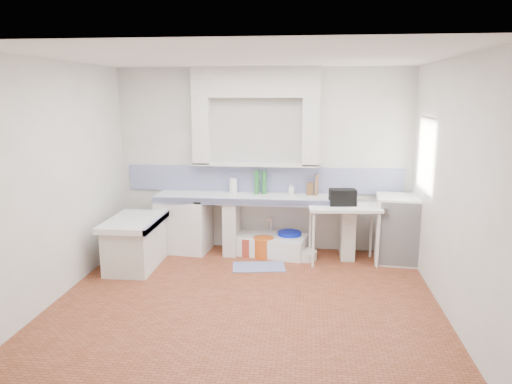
# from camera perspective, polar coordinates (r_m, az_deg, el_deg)

# --- Properties ---
(floor) EXTENTS (4.50, 4.50, 0.00)m
(floor) POSITION_cam_1_polar(r_m,az_deg,el_deg) (6.00, -1.06, -12.29)
(floor) COLOR brown
(floor) RESTS_ON ground
(ceiling) EXTENTS (4.50, 4.50, 0.00)m
(ceiling) POSITION_cam_1_polar(r_m,az_deg,el_deg) (5.50, -1.18, 15.47)
(ceiling) COLOR silver
(ceiling) RESTS_ON ground
(wall_back) EXTENTS (4.50, 0.00, 4.50)m
(wall_back) POSITION_cam_1_polar(r_m,az_deg,el_deg) (7.54, 0.83, 3.75)
(wall_back) COLOR silver
(wall_back) RESTS_ON ground
(wall_front) EXTENTS (4.50, 0.00, 4.50)m
(wall_front) POSITION_cam_1_polar(r_m,az_deg,el_deg) (3.66, -5.14, -4.75)
(wall_front) COLOR silver
(wall_front) RESTS_ON ground
(wall_left) EXTENTS (0.00, 4.50, 4.50)m
(wall_left) POSITION_cam_1_polar(r_m,az_deg,el_deg) (6.27, -21.96, 1.32)
(wall_left) COLOR silver
(wall_left) RESTS_ON ground
(wall_right) EXTENTS (0.00, 4.50, 4.50)m
(wall_right) POSITION_cam_1_polar(r_m,az_deg,el_deg) (5.75, 21.73, 0.46)
(wall_right) COLOR silver
(wall_right) RESTS_ON ground
(alcove_mass) EXTENTS (1.90, 0.25, 0.45)m
(alcove_mass) POSITION_cam_1_polar(r_m,az_deg,el_deg) (7.36, -0.03, 12.73)
(alcove_mass) COLOR silver
(alcove_mass) RESTS_ON ground
(window_frame) EXTENTS (0.35, 0.86, 1.06)m
(window_frame) POSITION_cam_1_polar(r_m,az_deg,el_deg) (6.91, 20.67, 3.96)
(window_frame) COLOR #3A2212
(window_frame) RESTS_ON ground
(lace_valance) EXTENTS (0.01, 0.84, 0.24)m
(lace_valance) POSITION_cam_1_polar(r_m,az_deg,el_deg) (6.84, 19.71, 7.16)
(lace_valance) COLOR white
(lace_valance) RESTS_ON ground
(counter_slab) EXTENTS (3.00, 0.60, 0.08)m
(counter_slab) POSITION_cam_1_polar(r_m,az_deg,el_deg) (7.35, -0.18, -0.73)
(counter_slab) COLOR white
(counter_slab) RESTS_ON ground
(counter_lip) EXTENTS (3.00, 0.04, 0.10)m
(counter_lip) POSITION_cam_1_polar(r_m,az_deg,el_deg) (7.08, -0.43, -1.21)
(counter_lip) COLOR navy
(counter_lip) RESTS_ON ground
(counter_pier_left) EXTENTS (0.20, 0.55, 0.82)m
(counter_pier_left) POSITION_cam_1_polar(r_m,az_deg,el_deg) (7.74, -10.56, -3.74)
(counter_pier_left) COLOR silver
(counter_pier_left) RESTS_ON ground
(counter_pier_mid) EXTENTS (0.20, 0.55, 0.82)m
(counter_pier_mid) POSITION_cam_1_polar(r_m,az_deg,el_deg) (7.51, -2.84, -4.03)
(counter_pier_mid) COLOR silver
(counter_pier_mid) RESTS_ON ground
(counter_pier_right) EXTENTS (0.20, 0.55, 0.82)m
(counter_pier_right) POSITION_cam_1_polar(r_m,az_deg,el_deg) (7.44, 10.63, -4.36)
(counter_pier_right) COLOR silver
(counter_pier_right) RESTS_ON ground
(peninsula_top) EXTENTS (0.70, 1.10, 0.08)m
(peninsula_top) POSITION_cam_1_polar(r_m,az_deg,el_deg) (7.01, -14.08, -3.39)
(peninsula_top) COLOR white
(peninsula_top) RESTS_ON ground
(peninsula_base) EXTENTS (0.60, 1.00, 0.62)m
(peninsula_base) POSITION_cam_1_polar(r_m,az_deg,el_deg) (7.10, -13.94, -6.12)
(peninsula_base) COLOR silver
(peninsula_base) RESTS_ON ground
(peninsula_lip) EXTENTS (0.04, 1.10, 0.10)m
(peninsula_lip) POSITION_cam_1_polar(r_m,az_deg,el_deg) (6.90, -11.50, -3.50)
(peninsula_lip) COLOR navy
(peninsula_lip) RESTS_ON ground
(backsplash) EXTENTS (4.27, 0.03, 0.40)m
(backsplash) POSITION_cam_1_polar(r_m,az_deg,el_deg) (7.57, 0.81, 1.48)
(backsplash) COLOR navy
(backsplash) RESTS_ON ground
(stove) EXTENTS (0.63, 0.62, 0.81)m
(stove) POSITION_cam_1_polar(r_m,az_deg,el_deg) (7.62, -7.75, -3.90)
(stove) COLOR white
(stove) RESTS_ON ground
(sink) EXTENTS (1.18, 0.80, 0.26)m
(sink) POSITION_cam_1_polar(r_m,az_deg,el_deg) (7.51, 1.66, -6.25)
(sink) COLOR white
(sink) RESTS_ON ground
(side_table) EXTENTS (1.05, 0.65, 0.04)m
(side_table) POSITION_cam_1_polar(r_m,az_deg,el_deg) (7.18, 10.15, -4.86)
(side_table) COLOR white
(side_table) RESTS_ON ground
(fridge) EXTENTS (0.68, 0.68, 0.97)m
(fridge) POSITION_cam_1_polar(r_m,az_deg,el_deg) (7.38, 16.23, -4.16)
(fridge) COLOR white
(fridge) RESTS_ON ground
(bucket_red) EXTENTS (0.30, 0.30, 0.28)m
(bucket_red) POSITION_cam_1_polar(r_m,az_deg,el_deg) (7.45, -0.88, -6.32)
(bucket_red) COLOR #B03D2B
(bucket_red) RESTS_ON ground
(bucket_orange) EXTENTS (0.35, 0.35, 0.30)m
(bucket_orange) POSITION_cam_1_polar(r_m,az_deg,el_deg) (7.36, 0.88, -6.46)
(bucket_orange) COLOR #D85818
(bucket_orange) RESTS_ON ground
(bucket_blue) EXTENTS (0.45, 0.45, 0.34)m
(bucket_blue) POSITION_cam_1_polar(r_m,az_deg,el_deg) (7.53, 3.91, -5.91)
(bucket_blue) COLOR #081BCD
(bucket_blue) RESTS_ON ground
(basin_white) EXTENTS (0.39, 0.39, 0.13)m
(basin_white) POSITION_cam_1_polar(r_m,az_deg,el_deg) (7.31, 5.78, -7.34)
(basin_white) COLOR white
(basin_white) RESTS_ON ground
(water_bottle_a) EXTENTS (0.08, 0.08, 0.28)m
(water_bottle_a) POSITION_cam_1_polar(r_m,az_deg,el_deg) (7.68, 0.31, -5.75)
(water_bottle_a) COLOR silver
(water_bottle_a) RESTS_ON ground
(water_bottle_b) EXTENTS (0.08, 0.08, 0.29)m
(water_bottle_b) POSITION_cam_1_polar(r_m,az_deg,el_deg) (7.65, 2.46, -5.78)
(water_bottle_b) COLOR silver
(water_bottle_b) RESTS_ON ground
(black_bag) EXTENTS (0.39, 0.26, 0.23)m
(black_bag) POSITION_cam_1_polar(r_m,az_deg,el_deg) (7.08, 10.07, -0.61)
(black_bag) COLOR black
(black_bag) RESTS_ON side_table
(green_bottle_a) EXTENTS (0.11, 0.11, 0.36)m
(green_bottle_a) POSITION_cam_1_polar(r_m,az_deg,el_deg) (7.45, 0.09, 1.18)
(green_bottle_a) COLOR #266A31
(green_bottle_a) RESTS_ON counter_slab
(green_bottle_b) EXTENTS (0.09, 0.09, 0.35)m
(green_bottle_b) POSITION_cam_1_polar(r_m,az_deg,el_deg) (7.44, 0.95, 1.11)
(green_bottle_b) COLOR #266A31
(green_bottle_b) RESTS_ON counter_slab
(knife_block) EXTENTS (0.11, 0.10, 0.19)m
(knife_block) POSITION_cam_1_polar(r_m,az_deg,el_deg) (7.43, 6.30, 0.37)
(knife_block) COLOR #97653C
(knife_block) RESTS_ON counter_slab
(cutting_board) EXTENTS (0.05, 0.23, 0.31)m
(cutting_board) POSITION_cam_1_polar(r_m,az_deg,el_deg) (7.42, 7.11, 0.81)
(cutting_board) COLOR #97653C
(cutting_board) RESTS_ON counter_slab
(paper_towel) EXTENTS (0.15, 0.15, 0.23)m
(paper_towel) POSITION_cam_1_polar(r_m,az_deg,el_deg) (7.51, -2.67, 0.74)
(paper_towel) COLOR white
(paper_towel) RESTS_ON counter_slab
(soap_bottle) EXTENTS (0.08, 0.08, 0.17)m
(soap_bottle) POSITION_cam_1_polar(r_m,az_deg,el_deg) (7.43, 4.16, 0.37)
(soap_bottle) COLOR white
(soap_bottle) RESTS_ON counter_slab
(rug) EXTENTS (0.79, 0.52, 0.01)m
(rug) POSITION_cam_1_polar(r_m,az_deg,el_deg) (6.97, 0.33, -8.74)
(rug) COLOR #334297
(rug) RESTS_ON ground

